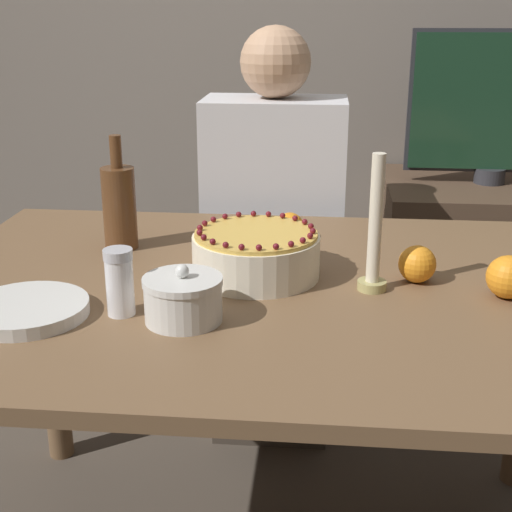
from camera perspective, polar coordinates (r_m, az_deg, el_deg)
name	(u,v)px	position (r m, az deg, el deg)	size (l,w,h in m)	color
dining_table	(271,333)	(1.45, 1.24, -6.20)	(1.42, 0.98, 0.73)	brown
cake	(256,254)	(1.44, 0.00, 0.15)	(0.26, 0.26, 0.11)	#EFE5CC
sugar_bowl	(183,299)	(1.24, -5.85, -3.42)	(0.14, 0.14, 0.10)	silver
sugar_shaker	(120,282)	(1.28, -10.86, -2.04)	(0.05, 0.05, 0.12)	white
plate_stack	(26,310)	(1.33, -17.89, -4.10)	(0.22, 0.22, 0.02)	silver
candle	(375,237)	(1.36, 9.47, 1.54)	(0.06, 0.06, 0.27)	tan
bottle	(119,206)	(1.62, -10.88, 3.96)	(0.07, 0.07, 0.26)	brown
orange_fruit_0	(290,226)	(1.67, 2.72, 2.38)	(0.07, 0.07, 0.07)	orange
orange_fruit_1	(508,277)	(1.41, 19.54, -1.60)	(0.08, 0.08, 0.08)	orange
orange_fruit_2	(417,264)	(1.44, 12.77, -0.63)	(0.07, 0.07, 0.07)	orange
person_man_blue_shirt	(274,264)	(2.13, 1.42, -0.68)	(0.40, 0.34, 1.21)	#473D33
side_cabinet	(478,280)	(2.61, 17.32, -1.85)	(0.68, 0.55, 0.69)	#4C3828
tv_monitor	(497,105)	(2.47, 18.72, 11.34)	(0.57, 0.10, 0.49)	#2D2D33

